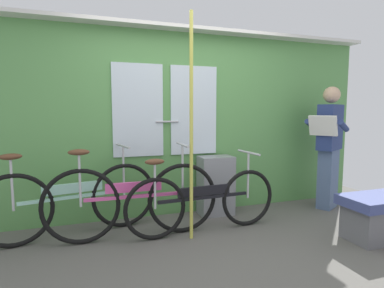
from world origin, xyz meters
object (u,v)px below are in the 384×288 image
(bicycle_leaning_behind, at_px, (73,200))
(handrail_pole, at_px, (191,129))
(passenger_reading_newspaper, at_px, (329,145))
(trash_bin_by_wall, at_px, (216,185))
(bicycle_near_door, at_px, (203,201))
(bench_seat_corner, at_px, (377,216))
(bicycle_by_pole, at_px, (133,200))

(bicycle_leaning_behind, bearing_deg, handrail_pole, -32.29)
(passenger_reading_newspaper, xyz_separation_m, trash_bin_by_wall, (-1.53, 0.24, -0.49))
(bicycle_leaning_behind, distance_m, handrail_pole, 1.44)
(bicycle_near_door, relative_size, handrail_pole, 0.76)
(bench_seat_corner, bearing_deg, bicycle_leaning_behind, 160.24)
(bicycle_near_door, distance_m, handrail_pole, 0.81)
(passenger_reading_newspaper, height_order, trash_bin_by_wall, passenger_reading_newspaper)
(bench_seat_corner, bearing_deg, passenger_reading_newspaper, 74.41)
(bicycle_near_door, bearing_deg, handrail_pole, -150.21)
(bicycle_near_door, xyz_separation_m, trash_bin_by_wall, (0.36, 0.51, 0.02))
(bicycle_near_door, height_order, trash_bin_by_wall, bicycle_near_door)
(bicycle_near_door, bearing_deg, bench_seat_corner, -27.42)
(bicycle_by_pole, height_order, trash_bin_by_wall, bicycle_by_pole)
(bicycle_leaning_behind, distance_m, trash_bin_by_wall, 1.69)
(passenger_reading_newspaper, bearing_deg, handrail_pole, -19.14)
(bench_seat_corner, bearing_deg, handrail_pole, 160.81)
(bicycle_leaning_behind, relative_size, bench_seat_corner, 2.53)
(bicycle_near_door, distance_m, trash_bin_by_wall, 0.62)
(trash_bin_by_wall, relative_size, bench_seat_corner, 1.06)
(bicycle_by_pole, distance_m, bench_seat_corner, 2.48)
(bicycle_by_pole, bearing_deg, passenger_reading_newspaper, 5.76)
(bicycle_by_pole, bearing_deg, bench_seat_corner, -17.51)
(handrail_pole, bearing_deg, trash_bin_by_wall, 49.45)
(bench_seat_corner, bearing_deg, bicycle_near_door, 155.57)
(bicycle_near_door, height_order, bench_seat_corner, bicycle_near_door)
(handrail_pole, relative_size, bench_seat_corner, 3.23)
(bicycle_leaning_behind, distance_m, bicycle_by_pole, 0.64)
(bicycle_leaning_behind, relative_size, handrail_pole, 0.78)
(passenger_reading_newspaper, height_order, bench_seat_corner, passenger_reading_newspaper)
(trash_bin_by_wall, bearing_deg, bench_seat_corner, -44.76)
(bicycle_leaning_behind, relative_size, trash_bin_by_wall, 2.39)
(bicycle_by_pole, xyz_separation_m, handrail_pole, (0.56, -0.19, 0.73))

